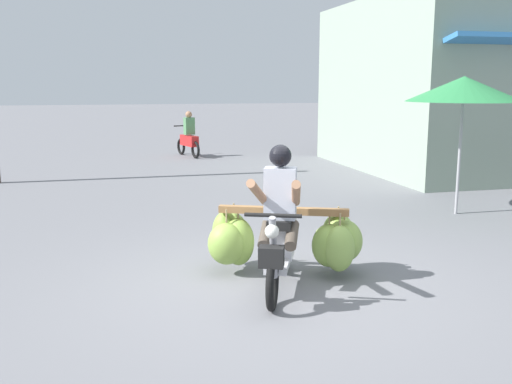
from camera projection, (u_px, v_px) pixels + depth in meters
The scene contains 5 objects.
ground_plane at pixel (280, 288), 6.32m from camera, with size 120.00×120.00×0.00m, color slate.
motorbike_main_loaded at pixel (285, 237), 6.58m from camera, with size 1.86×1.97×1.58m.
motorbike_distant_ahead_left at pixel (189, 138), 17.65m from camera, with size 0.65×1.58×1.40m.
shopfront_building at pixel (438, 86), 14.94m from camera, with size 4.27×6.83×4.31m.
market_umbrella_near_shop at pixel (464, 89), 9.55m from camera, with size 1.92×1.92×2.34m.
Camera 1 is at (-1.75, -5.77, 2.21)m, focal length 40.27 mm.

